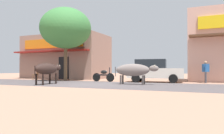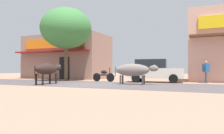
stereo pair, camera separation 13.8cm
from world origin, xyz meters
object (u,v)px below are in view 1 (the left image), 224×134
at_px(roadside_tree, 66,28).
at_px(cafe_chair_near_tree, 36,74).
at_px(cow_far_dark, 133,70).
at_px(parked_hatchback_car, 154,71).
at_px(pedestrian_by_shop, 206,70).
at_px(cow_near_brown, 47,69).
at_px(parked_motorcycle, 104,75).

distance_m(roadside_tree, cafe_chair_near_tree, 5.17).
bearing_deg(roadside_tree, cow_far_dark, -17.03).
bearing_deg(parked_hatchback_car, pedestrian_by_shop, 6.12).
relative_size(cow_far_dark, pedestrian_by_shop, 1.81).
distance_m(roadside_tree, cow_far_dark, 7.54).
xyz_separation_m(cow_near_brown, pedestrian_by_shop, (8.92, 5.34, -0.07)).
bearing_deg(roadside_tree, parked_motorcycle, 2.76).
bearing_deg(cow_near_brown, parked_hatchback_car, 42.14).
bearing_deg(parked_motorcycle, pedestrian_by_shop, 9.48).
distance_m(roadside_tree, parked_motorcycle, 5.07).
xyz_separation_m(parked_motorcycle, pedestrian_by_shop, (7.09, 1.18, 0.39)).
distance_m(cow_near_brown, cow_far_dark, 5.31).
bearing_deg(pedestrian_by_shop, cafe_chair_near_tree, -176.34).
xyz_separation_m(parked_hatchback_car, cow_far_dark, (-0.58, -2.95, 0.03)).
xyz_separation_m(parked_motorcycle, cafe_chair_near_tree, (-6.89, 0.29, 0.04)).
distance_m(cow_far_dark, pedestrian_by_shop, 5.21).
relative_size(parked_hatchback_car, cow_near_brown, 1.45).
relative_size(pedestrian_by_shop, cafe_chair_near_tree, 1.62).
bearing_deg(parked_hatchback_car, parked_motorcycle, -167.43).
bearing_deg(cafe_chair_near_tree, cow_near_brown, -41.32).
distance_m(cow_near_brown, pedestrian_by_shop, 10.40).
distance_m(cow_near_brown, cafe_chair_near_tree, 6.74).
height_order(roadside_tree, cafe_chair_near_tree, roadside_tree).
height_order(pedestrian_by_shop, cafe_chair_near_tree, pedestrian_by_shop).
bearing_deg(cow_far_dark, parked_hatchback_car, 78.84).
xyz_separation_m(cow_near_brown, cow_far_dark, (4.91, 2.02, -0.06)).
relative_size(parked_motorcycle, cafe_chair_near_tree, 2.01).
bearing_deg(parked_motorcycle, cafe_chair_near_tree, 177.59).
xyz_separation_m(cow_far_dark, cafe_chair_near_tree, (-9.96, 2.42, -0.36)).
bearing_deg(parked_hatchback_car, cafe_chair_near_tree, -177.14).
height_order(parked_hatchback_car, pedestrian_by_shop, parked_hatchback_car).
bearing_deg(roadside_tree, cow_near_brown, -69.06).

